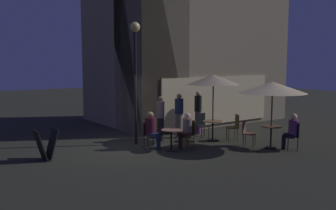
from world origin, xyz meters
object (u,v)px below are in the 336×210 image
(menu_sandwich_board, at_px, (46,144))
(patio_umbrella_0, at_px, (213,80))
(cafe_chair_0, at_px, (235,125))
(patron_seated_2, at_px, (152,128))
(patron_seated_1, at_px, (186,128))
(patron_seated_0, at_px, (292,129))
(cafe_chair_1, at_px, (202,123))
(patron_standing_4, at_px, (198,112))
(cafe_chair_5, at_px, (148,133))
(cafe_table_2, at_px, (171,136))
(cafe_chair_3, at_px, (296,133))
(cafe_chair_4, at_px, (190,131))
(cafe_table_1, at_px, (271,132))
(patron_standing_3, at_px, (161,118))
(cafe_table_0, at_px, (213,126))
(patio_umbrella_1, at_px, (273,88))
(patron_standing_5, at_px, (179,116))
(cafe_chair_2, at_px, (247,131))
(street_lamp_near_corner, at_px, (135,56))

(menu_sandwich_board, height_order, patio_umbrella_0, patio_umbrella_0)
(cafe_chair_0, bearing_deg, patron_seated_2, 18.61)
(patron_seated_1, bearing_deg, patron_seated_0, 140.31)
(cafe_chair_1, distance_m, patron_standing_4, 0.84)
(cafe_chair_5, distance_m, patron_seated_2, 0.23)
(cafe_table_2, height_order, patio_umbrella_0, patio_umbrella_0)
(patron_seated_0, relative_size, patron_seated_1, 1.01)
(cafe_chair_0, relative_size, cafe_chair_3, 1.03)
(cafe_chair_4, bearing_deg, cafe_table_2, 0.00)
(cafe_chair_0, bearing_deg, cafe_chair_1, -33.14)
(cafe_table_1, distance_m, patron_standing_3, 4.05)
(cafe_chair_3, distance_m, patron_seated_1, 3.70)
(cafe_table_0, xyz_separation_m, patio_umbrella_1, (0.81, -2.09, 1.54))
(cafe_chair_3, height_order, patron_seated_2, patron_seated_2)
(cafe_table_1, xyz_separation_m, cafe_chair_5, (-3.49, 2.42, -0.01))
(patron_standing_3, bearing_deg, cafe_chair_0, -142.42)
(cafe_chair_5, height_order, patron_standing_5, patron_standing_5)
(patio_umbrella_1, relative_size, cafe_chair_0, 2.31)
(cafe_chair_3, xyz_separation_m, patron_standing_5, (-1.97, 3.95, 0.30))
(cafe_chair_2, xyz_separation_m, patron_seated_0, (0.80, -1.28, 0.17))
(cafe_table_1, distance_m, cafe_chair_2, 0.84)
(cafe_table_2, xyz_separation_m, patron_standing_4, (2.67, 1.82, 0.41))
(patio_umbrella_1, bearing_deg, cafe_chair_5, 145.21)
(cafe_table_2, bearing_deg, cafe_chair_5, 125.12)
(cafe_table_1, height_order, patron_seated_2, patron_seated_2)
(patron_standing_4, relative_size, patron_standing_5, 1.02)
(patio_umbrella_1, height_order, cafe_chair_4, patio_umbrella_1)
(cafe_table_1, bearing_deg, patron_seated_0, -54.75)
(cafe_chair_1, bearing_deg, patron_standing_3, -94.04)
(cafe_table_1, xyz_separation_m, patron_seated_2, (-3.41, 2.31, 0.17))
(cafe_chair_5, bearing_deg, cafe_chair_1, 64.08)
(cafe_table_1, relative_size, patio_umbrella_0, 0.31)
(cafe_chair_0, relative_size, patron_seated_0, 0.80)
(patron_standing_4, bearing_deg, cafe_chair_0, 51.97)
(menu_sandwich_board, relative_size, cafe_chair_2, 1.05)
(cafe_chair_1, height_order, cafe_chair_2, cafe_chair_1)
(patio_umbrella_0, xyz_separation_m, patio_umbrella_1, (0.81, -2.09, -0.21))
(cafe_chair_3, relative_size, patron_seated_2, 0.75)
(cafe_table_0, bearing_deg, cafe_chair_4, -165.35)
(patio_umbrella_0, distance_m, patron_seated_2, 3.04)
(cafe_table_0, distance_m, cafe_chair_4, 1.45)
(cafe_chair_0, relative_size, cafe_chair_1, 1.05)
(cafe_chair_1, distance_m, cafe_chair_3, 3.72)
(menu_sandwich_board, xyz_separation_m, patron_seated_1, (4.47, -1.19, 0.22))
(cafe_table_1, distance_m, patron_seated_1, 2.93)
(patio_umbrella_0, bearing_deg, patron_standing_3, 144.06)
(cafe_chair_2, relative_size, patron_standing_5, 0.51)
(cafe_table_1, distance_m, cafe_table_2, 3.46)
(patron_seated_2, distance_m, patron_standing_5, 2.14)
(street_lamp_near_corner, relative_size, menu_sandwich_board, 4.69)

